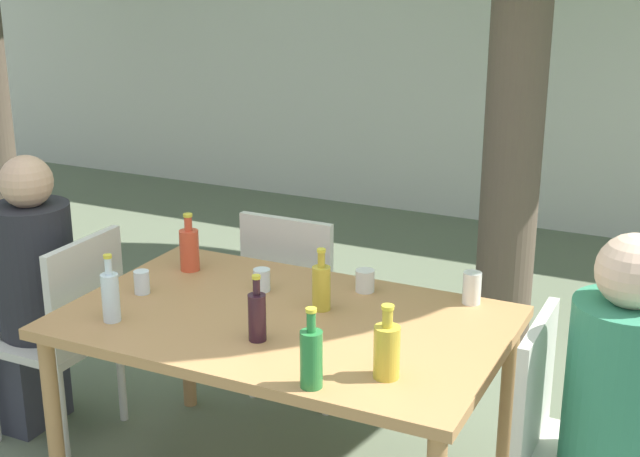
{
  "coord_description": "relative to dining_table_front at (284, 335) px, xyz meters",
  "views": [
    {
      "loc": [
        1.4,
        -2.61,
        2.05
      ],
      "look_at": [
        0.0,
        0.3,
        1.0
      ],
      "focal_mm": 50.0,
      "sensor_mm": 36.0,
      "label": 1
    }
  ],
  "objects": [
    {
      "name": "patio_chair_2",
      "position": [
        -0.32,
        0.73,
        -0.16
      ],
      "size": [
        0.44,
        0.44,
        0.91
      ],
      "rotation": [
        0.0,
        0.0,
        3.14
      ],
      "color": "beige",
      "rests_on": "ground_plane"
    },
    {
      "name": "person_seated_0",
      "position": [
        -1.26,
        -0.0,
        -0.13
      ],
      "size": [
        0.56,
        0.32,
        1.23
      ],
      "rotation": [
        0.0,
        0.0,
        -1.57
      ],
      "color": "#383842",
      "rests_on": "ground_plane"
    },
    {
      "name": "green_bottle_0",
      "position": [
        0.32,
        -0.43,
        0.17
      ],
      "size": [
        0.07,
        0.07,
        0.26
      ],
      "color": "#287A38",
      "rests_on": "dining_table_front"
    },
    {
      "name": "oil_cruet_2",
      "position": [
        0.5,
        -0.27,
        0.17
      ],
      "size": [
        0.08,
        0.08,
        0.24
      ],
      "color": "gold",
      "rests_on": "dining_table_front"
    },
    {
      "name": "soda_bottle_3",
      "position": [
        -0.58,
        0.26,
        0.17
      ],
      "size": [
        0.08,
        0.08,
        0.24
      ],
      "color": "#DB4C2D",
      "rests_on": "dining_table_front"
    },
    {
      "name": "oil_cruet_4",
      "position": [
        0.09,
        0.13,
        0.16
      ],
      "size": [
        0.07,
        0.07,
        0.24
      ],
      "color": "gold",
      "rests_on": "dining_table_front"
    },
    {
      "name": "drinking_glass_1",
      "position": [
        0.57,
        0.42,
        0.13
      ],
      "size": [
        0.07,
        0.07,
        0.12
      ],
      "color": "silver",
      "rests_on": "dining_table_front"
    },
    {
      "name": "dining_table_front",
      "position": [
        0.0,
        0.0,
        0.0
      ],
      "size": [
        1.58,
        0.99,
        0.75
      ],
      "color": "#B27F4C",
      "rests_on": "ground_plane"
    },
    {
      "name": "patio_chair_0",
      "position": [
        -1.02,
        0.0,
        -0.16
      ],
      "size": [
        0.44,
        0.44,
        0.91
      ],
      "rotation": [
        0.0,
        0.0,
        -1.57
      ],
      "color": "beige",
      "rests_on": "ground_plane"
    },
    {
      "name": "patio_chair_1",
      "position": [
        1.02,
        0.0,
        -0.16
      ],
      "size": [
        0.44,
        0.44,
        0.91
      ],
      "rotation": [
        0.0,
        0.0,
        1.57
      ],
      "color": "beige",
      "rests_on": "ground_plane"
    },
    {
      "name": "wine_bottle_1",
      "position": [
        0.01,
        -0.21,
        0.16
      ],
      "size": [
        0.06,
        0.06,
        0.24
      ],
      "color": "#331923",
      "rests_on": "dining_table_front"
    },
    {
      "name": "drinking_glass_0",
      "position": [
        -0.2,
        0.19,
        0.12
      ],
      "size": [
        0.07,
        0.07,
        0.09
      ],
      "color": "white",
      "rests_on": "dining_table_front"
    },
    {
      "name": "water_bottle_5",
      "position": [
        -0.54,
        -0.29,
        0.17
      ],
      "size": [
        0.06,
        0.06,
        0.25
      ],
      "color": "silver",
      "rests_on": "dining_table_front"
    },
    {
      "name": "drinking_glass_3",
      "position": [
        -0.6,
        -0.03,
        0.12
      ],
      "size": [
        0.06,
        0.06,
        0.09
      ],
      "color": "white",
      "rests_on": "dining_table_front"
    },
    {
      "name": "cafe_building_wall",
      "position": [
        0.0,
        3.82,
        0.72
      ],
      "size": [
        10.0,
        0.08,
        2.8
      ],
      "color": "silver",
      "rests_on": "ground_plane"
    },
    {
      "name": "drinking_glass_2",
      "position": [
        0.17,
        0.36,
        0.12
      ],
      "size": [
        0.07,
        0.07,
        0.09
      ],
      "color": "silver",
      "rests_on": "dining_table_front"
    }
  ]
}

